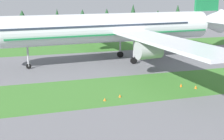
% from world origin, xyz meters
% --- Properties ---
extents(grass_strip_near, '(320.00, 16.82, 0.01)m').
position_xyz_m(grass_strip_near, '(0.00, 31.16, 0.00)').
color(grass_strip_near, '#3D752D').
rests_on(grass_strip_near, ground).
extents(grass_strip_far, '(320.00, 16.82, 0.01)m').
position_xyz_m(grass_strip_far, '(0.00, 76.79, 0.00)').
color(grass_strip_far, '#3D752D').
rests_on(grass_strip_far, ground).
extents(airliner, '(64.19, 79.25, 24.48)m').
position_xyz_m(airliner, '(14.12, 54.11, 8.78)').
color(airliner, silver).
rests_on(airliner, ground).
extents(taxiway_marker_0, '(0.44, 0.44, 0.64)m').
position_xyz_m(taxiway_marker_0, '(20.32, 27.03, 0.32)').
color(taxiway_marker_0, orange).
rests_on(taxiway_marker_0, ground).
extents(taxiway_marker_1, '(0.44, 0.44, 0.62)m').
position_xyz_m(taxiway_marker_1, '(18.30, 28.89, 0.31)').
color(taxiway_marker_1, orange).
rests_on(taxiway_marker_1, ground).
extents(taxiway_marker_2, '(0.44, 0.44, 0.47)m').
position_xyz_m(taxiway_marker_2, '(5.30, 26.63, 0.24)').
color(taxiway_marker_2, orange).
rests_on(taxiway_marker_2, ground).
extents(taxiway_marker_3, '(0.44, 0.44, 0.47)m').
position_xyz_m(taxiway_marker_3, '(2.32, 25.65, 0.23)').
color(taxiway_marker_3, orange).
rests_on(taxiway_marker_3, ground).
extents(distant_tree_line, '(169.30, 11.34, 12.82)m').
position_xyz_m(distant_tree_line, '(4.71, 124.23, 6.79)').
color(distant_tree_line, '#4C3823').
rests_on(distant_tree_line, ground).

